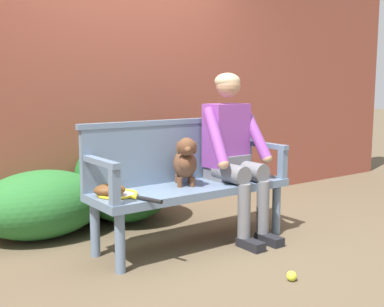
{
  "coord_description": "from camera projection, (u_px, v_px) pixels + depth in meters",
  "views": [
    {
      "loc": [
        -2.16,
        -2.99,
        1.25
      ],
      "look_at": [
        0.0,
        0.0,
        0.72
      ],
      "focal_mm": 45.37,
      "sensor_mm": 36.0,
      "label": 1
    }
  ],
  "objects": [
    {
      "name": "hedge_bush_mid_left",
      "position": [
        42.0,
        204.0,
        3.96
      ],
      "size": [
        1.05,
        0.73,
        0.56
      ],
      "primitive_type": "ellipsoid",
      "color": "#286B2D",
      "rests_on": "ground"
    },
    {
      "name": "garden_bench",
      "position": [
        192.0,
        193.0,
        3.77
      ],
      "size": [
        1.63,
        0.51,
        0.47
      ],
      "color": "slate",
      "rests_on": "ground"
    },
    {
      "name": "bench_armrest_left_end",
      "position": [
        106.0,
        172.0,
        3.21
      ],
      "size": [
        0.06,
        0.51,
        0.28
      ],
      "color": "slate",
      "rests_on": "garden_bench"
    },
    {
      "name": "brick_garden_fence",
      "position": [
        116.0,
        80.0,
        4.65
      ],
      "size": [
        8.0,
        0.3,
        2.59
      ],
      "primitive_type": "cube",
      "color": "brown",
      "rests_on": "ground"
    },
    {
      "name": "tennis_ball",
      "position": [
        292.0,
        276.0,
        3.11
      ],
      "size": [
        0.07,
        0.07,
        0.07
      ],
      "primitive_type": "sphere",
      "color": "#CCDB33",
      "rests_on": "ground"
    },
    {
      "name": "bench_backrest",
      "position": [
        176.0,
        150.0,
        3.91
      ],
      "size": [
        1.67,
        0.06,
        0.5
      ],
      "color": "slate",
      "rests_on": "garden_bench"
    },
    {
      "name": "person_seated",
      "position": [
        233.0,
        147.0,
        3.94
      ],
      "size": [
        0.56,
        0.66,
        1.34
      ],
      "color": "black",
      "rests_on": "ground"
    },
    {
      "name": "bench_armrest_right_end",
      "position": [
        272.0,
        153.0,
        4.11
      ],
      "size": [
        0.06,
        0.51,
        0.28
      ],
      "color": "slate",
      "rests_on": "garden_bench"
    },
    {
      "name": "hedge_bush_mid_right",
      "position": [
        126.0,
        177.0,
        4.42
      ],
      "size": [
        0.93,
        0.9,
        0.82
      ],
      "primitive_type": "ellipsoid",
      "color": "#1E5B23",
      "rests_on": "ground"
    },
    {
      "name": "tennis_racket",
      "position": [
        120.0,
        195.0,
        3.41
      ],
      "size": [
        0.36,
        0.58,
        0.03
      ],
      "color": "yellow",
      "rests_on": "garden_bench"
    },
    {
      "name": "baseball_glove",
      "position": [
        110.0,
        190.0,
        3.39
      ],
      "size": [
        0.27,
        0.24,
        0.09
      ],
      "primitive_type": "ellipsoid",
      "rotation": [
        0.0,
        0.0,
        -0.42
      ],
      "color": "brown",
      "rests_on": "garden_bench"
    },
    {
      "name": "ground_plane",
      "position": [
        192.0,
        244.0,
        3.83
      ],
      "size": [
        40.0,
        40.0,
        0.0
      ],
      "primitive_type": "plane",
      "color": "brown"
    },
    {
      "name": "dog_on_bench",
      "position": [
        185.0,
        161.0,
        3.73
      ],
      "size": [
        0.29,
        0.37,
        0.38
      ],
      "color": "brown",
      "rests_on": "garden_bench"
    }
  ]
}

